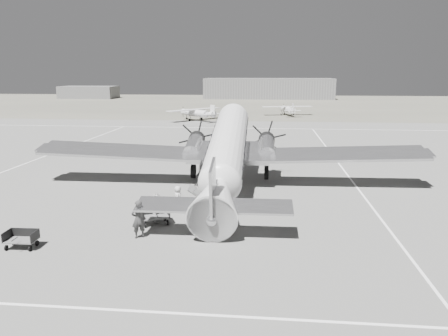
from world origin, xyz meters
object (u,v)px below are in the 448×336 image
(hangar_main, at_px, (269,88))
(passenger, at_px, (178,198))
(dc3_airliner, at_px, (227,153))
(light_plane_left, at_px, (196,114))
(ramp_agent, at_px, (157,208))
(light_plane_right, at_px, (288,110))
(ground_crew, at_px, (138,219))
(shed_secondary, at_px, (89,92))
(baggage_cart_far, at_px, (21,240))
(baggage_cart_near, at_px, (155,216))

(hangar_main, relative_size, passenger, 27.58)
(dc3_airliner, height_order, light_plane_left, dc3_airliner)
(ramp_agent, bearing_deg, light_plane_left, -7.19)
(hangar_main, bearing_deg, dc3_airliner, -91.36)
(light_plane_right, distance_m, ramp_agent, 66.30)
(ground_crew, xyz_separation_m, passenger, (1.06, 5.07, -0.27))
(shed_secondary, bearing_deg, light_plane_left, -54.12)
(shed_secondary, distance_m, passenger, 128.89)
(shed_secondary, height_order, dc3_airliner, dc3_airliner)
(baggage_cart_far, bearing_deg, ground_crew, 18.39)
(light_plane_left, relative_size, baggage_cart_far, 7.30)
(hangar_main, bearing_deg, ramp_agent, -92.86)
(shed_secondary, bearing_deg, light_plane_right, -40.01)
(ground_crew, bearing_deg, ramp_agent, -130.11)
(light_plane_left, relative_size, passenger, 7.60)
(hangar_main, height_order, ramp_agent, hangar_main)
(baggage_cart_far, xyz_separation_m, passenger, (6.47, 7.05, 0.31))
(ground_crew, distance_m, passenger, 5.19)
(ground_crew, bearing_deg, hangar_main, -126.04)
(baggage_cart_near, bearing_deg, ground_crew, -123.79)
(baggage_cart_far, height_order, passenger, passenger)
(light_plane_left, xyz_separation_m, baggage_cart_near, (6.57, -54.47, -0.73))
(hangar_main, xyz_separation_m, baggage_cart_near, (-6.22, -124.73, -2.83))
(ground_crew, relative_size, ramp_agent, 1.23)
(ramp_agent, bearing_deg, hangar_main, -17.00)
(hangar_main, distance_m, dc3_airliner, 117.26)
(shed_secondary, relative_size, dc3_airliner, 0.59)
(passenger, bearing_deg, dc3_airliner, -37.91)
(baggage_cart_near, bearing_deg, baggage_cart_far, -169.60)
(dc3_airliner, xyz_separation_m, light_plane_right, (6.77, 58.52, -1.83))
(dc3_airliner, relative_size, light_plane_right, 2.96)
(light_plane_right, xyz_separation_m, passenger, (-9.47, -63.08, -0.31))
(hangar_main, relative_size, dc3_airliner, 1.38)
(baggage_cart_near, xyz_separation_m, ramp_agent, (0.00, 0.52, 0.36))
(light_plane_right, xyz_separation_m, ground_crew, (-10.52, -68.15, -0.04))
(shed_secondary, relative_size, ramp_agent, 10.77)
(light_plane_right, bearing_deg, baggage_cart_far, -115.38)
(baggage_cart_near, xyz_separation_m, baggage_cart_far, (-5.74, -4.10, -0.03))
(dc3_airliner, height_order, light_plane_right, dc3_airliner)
(dc3_airliner, distance_m, light_plane_left, 48.05)
(ground_crew, bearing_deg, baggage_cart_far, -13.00)
(shed_secondary, xyz_separation_m, light_plane_right, (63.98, -53.71, -0.93))
(hangar_main, relative_size, ground_crew, 20.39)
(shed_secondary, bearing_deg, hangar_main, 4.76)
(baggage_cart_far, bearing_deg, ramp_agent, 37.13)
(dc3_airliner, distance_m, baggage_cart_near, 8.60)
(light_plane_left, relative_size, ground_crew, 5.62)
(dc3_airliner, xyz_separation_m, light_plane_left, (-10.00, 46.96, -1.69))
(shed_secondary, xyz_separation_m, ramp_agent, (53.79, -119.21, -1.16))
(baggage_cart_far, xyz_separation_m, ramp_agent, (5.74, 4.62, 0.39))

